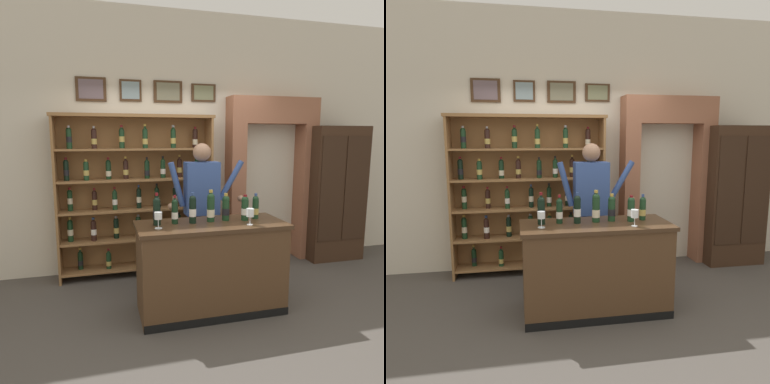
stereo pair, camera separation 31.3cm
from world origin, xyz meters
TOP-DOWN VIEW (x-y plane):
  - ground_plane at (0.00, 0.00)m, footprint 14.00×14.00m
  - back_wall at (-0.00, 1.52)m, footprint 12.00×0.19m
  - wine_shelf at (-0.56, 1.25)m, footprint 2.05×0.35m
  - archway_doorway at (1.42, 1.37)m, footprint 1.34×0.45m
  - side_cabinet at (2.38, 1.10)m, footprint 0.84×0.40m
  - tasting_counter at (0.08, -0.00)m, footprint 1.55×0.64m
  - shopkeeper at (0.17, 0.64)m, footprint 0.97×0.22m
  - tasting_bottle_bianco at (-0.48, 0.06)m, footprint 0.08×0.08m
  - tasting_bottle_prosecco at (-0.29, 0.07)m, footprint 0.07×0.07m
  - tasting_bottle_chianti at (-0.11, 0.04)m, footprint 0.07×0.07m
  - tasting_bottle_super_tuscan at (0.10, 0.06)m, footprint 0.08×0.08m
  - tasting_bottle_vin_santo at (0.27, 0.07)m, footprint 0.08×0.08m
  - tasting_bottle_grappa at (0.46, 0.03)m, footprint 0.08×0.08m
  - tasting_bottle_riserva at (0.61, 0.07)m, footprint 0.07×0.07m
  - wine_glass_center at (0.44, -0.18)m, footprint 0.08×0.08m
  - wine_glass_left at (-0.48, -0.08)m, footprint 0.08×0.08m

SIDE VIEW (x-z plane):
  - ground_plane at x=0.00m, z-range -0.02..0.00m
  - tasting_counter at x=0.08m, z-range 0.00..0.96m
  - side_cabinet at x=2.38m, z-range 0.00..2.00m
  - wine_glass_center at x=0.44m, z-range 0.99..1.16m
  - wine_glass_left at x=-0.48m, z-range 1.00..1.16m
  - tasting_bottle_riserva at x=0.61m, z-range 0.95..1.22m
  - tasting_bottle_prosecco at x=-0.29m, z-range 0.94..1.24m
  - tasting_bottle_grappa at x=0.46m, z-range 0.95..1.23m
  - shopkeeper at x=0.17m, z-range 0.21..1.98m
  - tasting_bottle_vin_santo at x=0.27m, z-range 0.95..1.24m
  - tasting_bottle_bianco at x=-0.48m, z-range 0.94..1.27m
  - tasting_bottle_chianti at x=-0.11m, z-range 0.95..1.27m
  - tasting_bottle_super_tuscan at x=0.10m, z-range 0.94..1.28m
  - wine_shelf at x=-0.56m, z-range 0.07..2.19m
  - archway_doorway at x=1.42m, z-range 0.15..2.55m
  - back_wall at x=0.00m, z-range 0.00..3.51m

